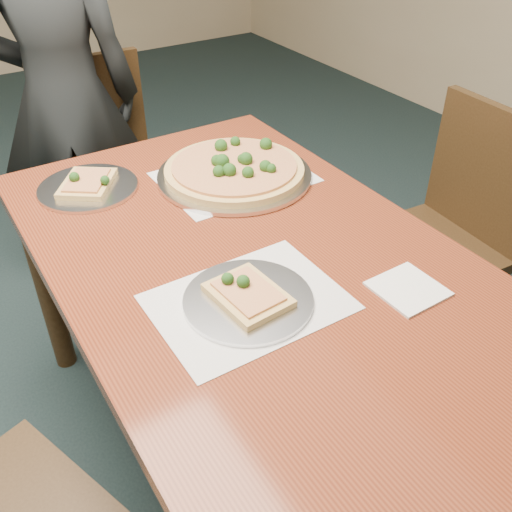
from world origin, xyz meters
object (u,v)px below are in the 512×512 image
dining_table (256,286)px  diner (64,99)px  chair_right (448,227)px  chair_far (107,164)px  pizza_pan (235,170)px  slice_plate_near (248,297)px  slice_plate_far (88,186)px

dining_table → diner: 1.19m
chair_right → diner: (-0.89, 1.12, 0.26)m
chair_right → chair_far: bearing=-139.0°
dining_table → chair_right: bearing=4.9°
diner → pizza_pan: size_ratio=3.44×
chair_right → slice_plate_near: (-0.90, -0.20, 0.25)m
chair_right → slice_plate_near: 0.96m
pizza_pan → slice_plate_far: bearing=157.5°
diner → chair_right: bearing=147.8°
dining_table → slice_plate_far: bearing=113.5°
chair_right → slice_plate_near: bearing=-73.5°
diner → slice_plate_far: size_ratio=5.56×
chair_far → diner: 0.29m
pizza_pan → slice_plate_near: (-0.26, -0.50, -0.01)m
pizza_pan → slice_plate_near: 0.57m
dining_table → slice_plate_near: slice_plate_near is taller
slice_plate_far → dining_table: bearing=-66.5°
diner → pizza_pan: (0.25, -0.82, -0.01)m
dining_table → slice_plate_far: 0.59m
diner → slice_plate_far: 0.67m
chair_right → slice_plate_far: (-1.03, 0.46, 0.25)m
slice_plate_near → slice_plate_far: bearing=100.7°
chair_right → diner: bearing=-137.4°
chair_far → pizza_pan: bearing=-76.2°
pizza_pan → slice_plate_far: (-0.39, 0.16, -0.01)m
slice_plate_near → diner: bearing=89.5°
diner → pizza_pan: 0.85m
diner → chair_far: bearing=164.8°
chair_far → slice_plate_near: size_ratio=3.25×
slice_plate_far → pizza_pan: bearing=-22.5°
dining_table → chair_right: 0.81m
slice_plate_far → slice_plate_near: bearing=-79.3°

